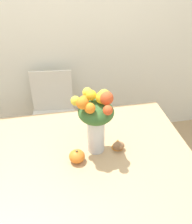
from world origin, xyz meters
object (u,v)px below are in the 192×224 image
flower_vase (96,117)px  pumpkin (77,156)px  turkey_figurine (118,145)px  dining_chair_near_window (53,116)px

flower_vase → pumpkin: (-0.14, -0.09, -0.22)m
pumpkin → turkey_figurine: 0.29m
turkey_figurine → dining_chair_near_window: (-0.41, 0.87, -0.31)m
flower_vase → dining_chair_near_window: flower_vase is taller
flower_vase → dining_chair_near_window: size_ratio=0.52×
flower_vase → pumpkin: flower_vase is taller
turkey_figurine → pumpkin: bearing=-167.0°
flower_vase → dining_chair_near_window: 1.04m
pumpkin → turkey_figurine: pumpkin is taller
pumpkin → turkey_figurine: bearing=13.0°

